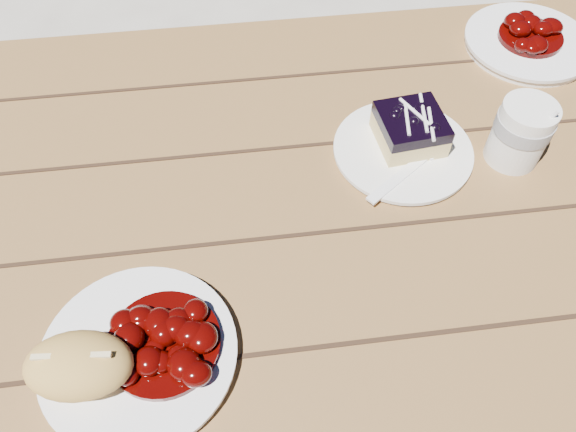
{
  "coord_description": "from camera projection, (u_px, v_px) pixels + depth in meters",
  "views": [
    {
      "loc": [
        -0.08,
        -0.5,
        1.37
      ],
      "look_at": [
        -0.03,
        -0.09,
        0.81
      ],
      "focal_mm": 35.0,
      "sensor_mm": 36.0,
      "label": 1
    }
  ],
  "objects": [
    {
      "name": "goulash_stew",
      "position": [
        161.0,
        338.0,
        0.62
      ],
      "size": [
        0.13,
        0.13,
        0.04
      ],
      "primitive_type": null,
      "color": "#3E0302",
      "rests_on": "main_plate"
    },
    {
      "name": "picnic_table",
      "position": [
        301.0,
        249.0,
        0.93
      ],
      "size": [
        2.0,
        1.55,
        0.75
      ],
      "color": "brown",
      "rests_on": "ground"
    },
    {
      "name": "dessert_plate",
      "position": [
        403.0,
        151.0,
        0.83
      ],
      "size": [
        0.2,
        0.2,
        0.01
      ],
      "primitive_type": "cylinder",
      "color": "white",
      "rests_on": "picnic_table"
    },
    {
      "name": "ground",
      "position": [
        296.0,
        376.0,
        1.4
      ],
      "size": [
        60.0,
        60.0,
        0.0
      ],
      "primitive_type": "plane",
      "color": "#ACA69B",
      "rests_on": "ground"
    },
    {
      "name": "second_plate",
      "position": [
        528.0,
        43.0,
        0.98
      ],
      "size": [
        0.21,
        0.21,
        0.02
      ],
      "primitive_type": "cylinder",
      "color": "white",
      "rests_on": "picnic_table"
    },
    {
      "name": "coffee_cup",
      "position": [
        521.0,
        133.0,
        0.79
      ],
      "size": [
        0.08,
        0.08,
        0.1
      ],
      "primitive_type": "cylinder",
      "color": "white",
      "rests_on": "picnic_table"
    },
    {
      "name": "fork_dessert",
      "position": [
        399.0,
        177.0,
        0.79
      ],
      "size": [
        0.14,
        0.12,
        0.0
      ],
      "primitive_type": null,
      "rotation": [
        0.0,
        0.0,
        -0.94
      ],
      "color": "white",
      "rests_on": "dessert_plate"
    },
    {
      "name": "bread_roll",
      "position": [
        79.0,
        366.0,
        0.59
      ],
      "size": [
        0.12,
        0.09,
        0.06
      ],
      "primitive_type": "ellipsoid",
      "rotation": [
        0.0,
        0.0,
        -0.09
      ],
      "color": "tan",
      "rests_on": "main_plate"
    },
    {
      "name": "blueberry_cake",
      "position": [
        410.0,
        129.0,
        0.82
      ],
      "size": [
        0.1,
        0.1,
        0.05
      ],
      "rotation": [
        0.0,
        0.0,
        0.1
      ],
      "color": "#E3CA7C",
      "rests_on": "dessert_plate"
    },
    {
      "name": "main_plate",
      "position": [
        139.0,
        355.0,
        0.64
      ],
      "size": [
        0.22,
        0.22,
        0.02
      ],
      "primitive_type": "cylinder",
      "color": "white",
      "rests_on": "picnic_table"
    },
    {
      "name": "second_stew",
      "position": [
        533.0,
        29.0,
        0.95
      ],
      "size": [
        0.11,
        0.11,
        0.04
      ],
      "primitive_type": null,
      "color": "#3E0302",
      "rests_on": "second_plate"
    }
  ]
}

